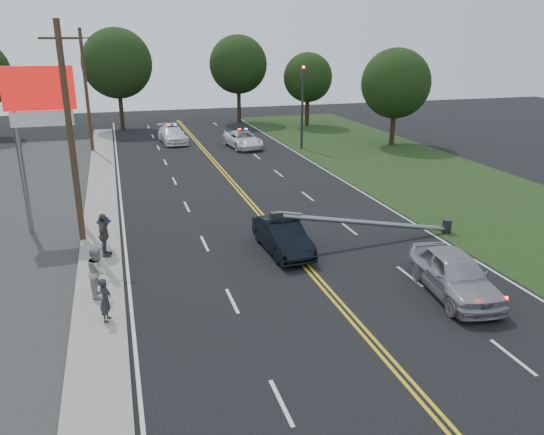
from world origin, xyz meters
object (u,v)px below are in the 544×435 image
object	(u,v)px
crashed_sedan	(283,236)
bystander_a	(105,300)
utility_pole_mid	(70,135)
waiting_sedan	(455,274)
fallen_streetlight	(376,223)
pylon_sign	(41,110)
bystander_c	(105,235)
traffic_signal	(302,100)
utility_pole_far	(86,91)
emergency_a	(243,140)
bystander_b	(98,271)
bystander_d	(104,235)
emergency_b	(172,135)

from	to	relation	value
crashed_sedan	bystander_a	distance (m)	8.84
utility_pole_mid	waiting_sedan	bearing A→B (deg)	-35.83
fallen_streetlight	waiting_sedan	world-z (taller)	fallen_streetlight
pylon_sign	bystander_a	size ratio (longest dim) A/B	5.15
crashed_sedan	bystander_c	world-z (taller)	bystander_c
traffic_signal	utility_pole_mid	size ratio (longest dim) A/B	0.70
fallen_streetlight	utility_pole_far	xyz separation A→B (m)	(-13.39, 26.00, 4.17)
emergency_a	traffic_signal	bearing A→B (deg)	-28.22
fallen_streetlight	utility_pole_mid	distance (m)	14.58
crashed_sedan	bystander_a	xyz separation A→B (m)	(-7.65, -4.43, 0.16)
utility_pole_mid	crashed_sedan	bearing A→B (deg)	-24.24
crashed_sedan	bystander_a	size ratio (longest dim) A/B	2.89
waiting_sedan	bystander_b	size ratio (longest dim) A/B	2.55
bystander_c	bystander_d	xyz separation A→B (m)	(-0.04, -0.24, 0.11)
waiting_sedan	traffic_signal	bearing A→B (deg)	89.85
waiting_sedan	pylon_sign	bearing A→B (deg)	149.34
utility_pole_mid	bystander_c	world-z (taller)	utility_pole_mid
utility_pole_mid	bystander_a	xyz separation A→B (m)	(1.10, -8.37, -4.19)
crashed_sedan	bystander_c	distance (m)	7.84
waiting_sedan	bystander_a	size ratio (longest dim) A/B	3.17
traffic_signal	crashed_sedan	distance (m)	23.87
traffic_signal	bystander_d	world-z (taller)	traffic_signal
fallen_streetlight	crashed_sedan	world-z (taller)	fallen_streetlight
bystander_a	bystander_b	size ratio (longest dim) A/B	0.81
waiting_sedan	bystander_d	distance (m)	14.56
emergency_a	emergency_b	size ratio (longest dim) A/B	0.98
bystander_a	utility_pole_mid	bearing A→B (deg)	22.77
waiting_sedan	emergency_a	world-z (taller)	waiting_sedan
traffic_signal	fallen_streetlight	distance (m)	22.62
emergency_a	bystander_b	bearing A→B (deg)	-120.24
traffic_signal	bystander_a	bearing A→B (deg)	-121.89
pylon_sign	utility_pole_mid	bearing A→B (deg)	-56.98
emergency_a	bystander_a	distance (m)	30.61
traffic_signal	utility_pole_far	xyz separation A→B (m)	(-17.50, 4.00, 0.88)
emergency_a	bystander_d	world-z (taller)	bystander_d
utility_pole_far	bystander_a	bearing A→B (deg)	-87.93
bystander_d	traffic_signal	bearing A→B (deg)	-29.14
utility_pole_far	waiting_sedan	size ratio (longest dim) A/B	2.04
bystander_d	emergency_b	bearing A→B (deg)	-3.06
emergency_a	waiting_sedan	bearing A→B (deg)	-94.20
waiting_sedan	bystander_c	xyz separation A→B (m)	(-12.54, 7.58, 0.15)
emergency_b	bystander_d	bearing A→B (deg)	-107.27
utility_pole_mid	utility_pole_far	size ratio (longest dim) A/B	1.00
traffic_signal	waiting_sedan	size ratio (longest dim) A/B	1.43
traffic_signal	bystander_a	distance (m)	31.23
emergency_a	bystander_b	xyz separation A→B (m)	(-11.86, -26.30, 0.37)
fallen_streetlight	emergency_a	distance (m)	23.96
emergency_a	bystander_a	world-z (taller)	bystander_a
utility_pole_mid	bystander_d	bearing A→B (deg)	-67.19
traffic_signal	bystander_c	size ratio (longest dim) A/B	4.06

